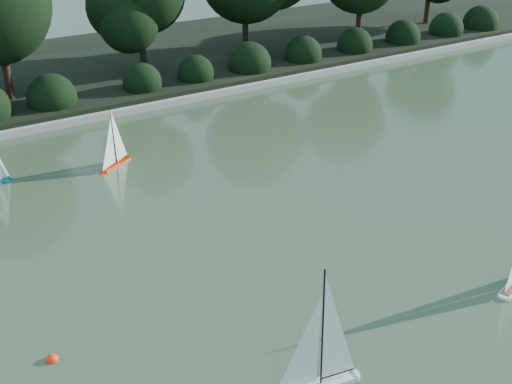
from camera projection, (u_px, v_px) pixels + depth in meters
ground at (378, 268)px, 10.27m from camera, size 80.00×80.00×0.00m
pond_coping at (147, 106)px, 16.98m from camera, size 40.00×0.35×0.18m
far_bank at (94, 68)px, 19.96m from camera, size 40.00×8.00×0.30m
shrub_hedge at (132, 84)px, 17.50m from camera, size 29.10×1.10×1.10m
sailboat_white_a at (311, 372)px, 7.76m from camera, size 1.32×0.43×1.80m
sailboat_orange at (113, 157)px, 13.65m from camera, size 0.94×0.65×1.41m
race_buoy at (52, 360)px, 8.36m from camera, size 0.17×0.17×0.17m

